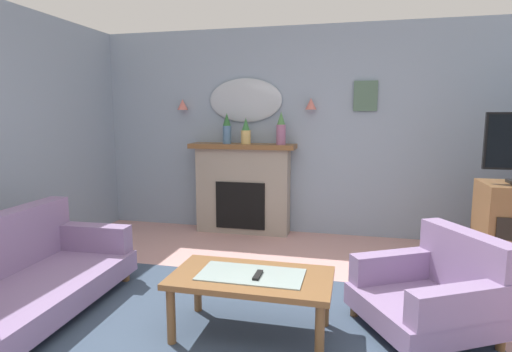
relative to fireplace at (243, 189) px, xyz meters
name	(u,v)px	position (x,y,z in m)	size (l,w,h in m)	color
wall_back	(307,132)	(0.79, 0.22, 0.74)	(6.45, 0.10, 2.62)	#8C9EB2
patterned_rug	(255,345)	(0.79, -2.61, -0.56)	(3.20, 2.40, 0.01)	#38475B
fireplace	(243,189)	(0.00, 0.00, 0.00)	(1.36, 0.36, 1.16)	gray
mantel_vase_right	(227,129)	(-0.20, -0.03, 0.78)	(0.11, 0.11, 0.39)	#4C7093
mantel_vase_left	(246,132)	(0.05, -0.03, 0.74)	(0.12, 0.12, 0.33)	tan
mantel_vase_centre	(281,129)	(0.50, -0.03, 0.78)	(0.12, 0.12, 0.41)	#9E6084
wall_mirror	(245,100)	(0.00, 0.14, 1.14)	(0.96, 0.06, 0.56)	#B2BCC6
wall_sconce_left	(183,105)	(-0.85, 0.09, 1.09)	(0.14, 0.14, 0.14)	#D17066
wall_sconce_right	(311,104)	(0.85, 0.09, 1.09)	(0.14, 0.14, 0.14)	#D17066
framed_picture	(366,96)	(1.50, 0.15, 1.18)	(0.28, 0.03, 0.36)	#4C6B56
coffee_table	(251,283)	(0.73, -2.48, -0.19)	(1.10, 0.60, 0.45)	brown
tv_remote	(258,276)	(0.79, -2.50, -0.12)	(0.04, 0.16, 0.02)	black
floral_couch	(17,277)	(-1.04, -2.63, -0.25)	(0.92, 1.75, 0.76)	gray
armchair_by_coffee_table	(435,290)	(1.98, -2.12, -0.27)	(1.11, 1.10, 0.71)	gray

